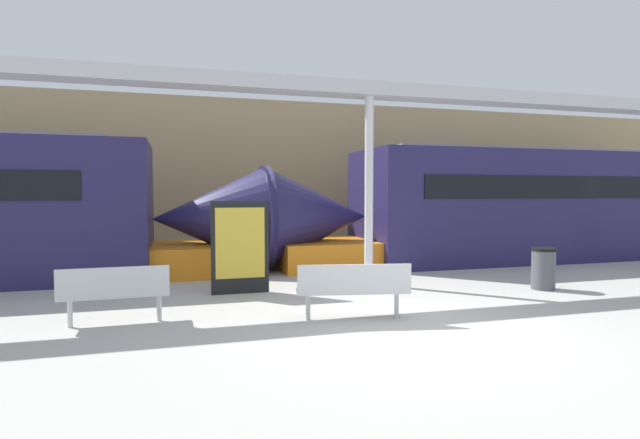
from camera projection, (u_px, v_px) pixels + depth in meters
name	position (u px, v px, depth m)	size (l,w,h in m)	color
ground_plane	(413.00, 328.00, 7.19)	(60.00, 60.00, 0.00)	#B2AFA8
station_wall	(277.00, 176.00, 16.67)	(56.00, 0.20, 5.00)	tan
train_left	(525.00, 208.00, 14.76)	(15.57, 2.93, 3.20)	#231E4C
bench_near	(353.00, 287.00, 7.57)	(1.77, 0.76, 0.88)	silver
bench_far	(115.00, 290.00, 7.28)	(1.54, 0.48, 0.88)	silver
trash_bin	(543.00, 268.00, 10.04)	(0.48, 0.48, 0.84)	#4C4F54
poster_board	(240.00, 247.00, 9.59)	(1.11, 0.07, 1.79)	black
support_column_near	(369.00, 192.00, 10.47)	(0.18, 0.18, 3.93)	silver
canopy_beam	(369.00, 90.00, 10.35)	(28.00, 0.60, 0.28)	#B7B7BC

